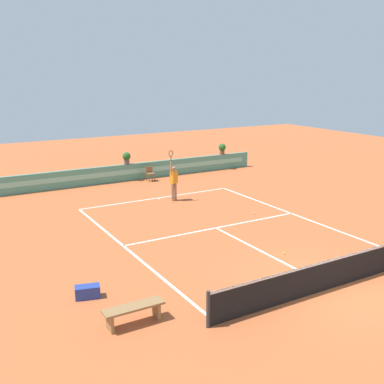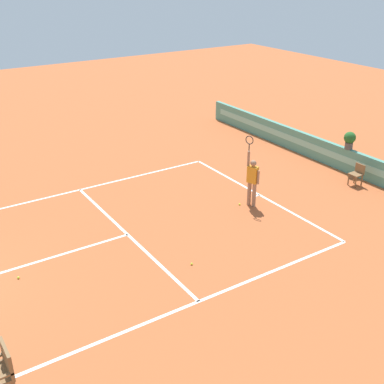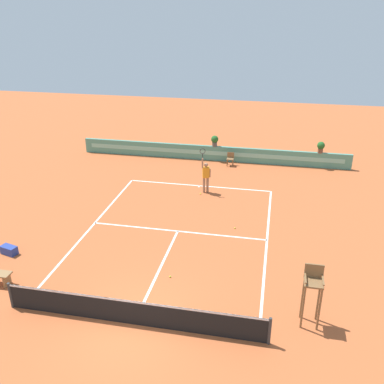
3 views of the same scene
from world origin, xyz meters
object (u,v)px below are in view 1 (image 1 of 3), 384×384
(tennis_ball_near_baseline, at_px, (173,202))
(tennis_player, at_px, (174,180))
(bench_courtside, at_px, (134,311))
(tennis_ball_by_sideline, at_px, (284,253))
(potted_plant_centre, at_px, (127,157))
(ball_kid_chair, at_px, (150,173))
(potted_plant_far_right, at_px, (222,148))
(gear_bag, at_px, (88,292))
(tennis_ball_mid_court, at_px, (254,213))

(tennis_ball_near_baseline, bearing_deg, tennis_player, 54.82)
(bench_courtside, xyz_separation_m, tennis_ball_by_sideline, (6.51, 1.69, -0.34))
(tennis_player, height_order, potted_plant_centre, tennis_player)
(tennis_player, bearing_deg, ball_kid_chair, 79.66)
(tennis_ball_near_baseline, height_order, tennis_ball_by_sideline, same)
(bench_courtside, xyz_separation_m, potted_plant_centre, (6.15, 15.29, 1.04))
(bench_courtside, distance_m, potted_plant_far_right, 20.06)
(potted_plant_centre, bearing_deg, tennis_player, -86.52)
(gear_bag, xyz_separation_m, tennis_ball_near_baseline, (6.81, 7.64, -0.15))
(gear_bag, bearing_deg, bench_courtside, -74.00)
(tennis_player, height_order, tennis_ball_near_baseline, tennis_player)
(bench_courtside, distance_m, tennis_ball_mid_court, 10.49)
(ball_kid_chair, height_order, tennis_player, tennis_player)
(potted_plant_far_right, bearing_deg, potted_plant_centre, 180.00)
(ball_kid_chair, height_order, tennis_ball_by_sideline, ball_kid_chair)
(tennis_ball_by_sideline, bearing_deg, potted_plant_far_right, 64.71)
(potted_plant_far_right, bearing_deg, bench_courtside, -130.24)
(potted_plant_far_right, bearing_deg, gear_bag, -135.46)
(ball_kid_chair, distance_m, tennis_ball_near_baseline, 5.06)
(gear_bag, relative_size, tennis_ball_mid_court, 10.29)
(tennis_ball_by_sideline, relative_size, potted_plant_centre, 0.09)
(tennis_player, relative_size, potted_plant_centre, 3.57)
(potted_plant_far_right, bearing_deg, tennis_ball_mid_court, -115.48)
(tennis_ball_mid_court, bearing_deg, bench_courtside, -144.60)
(ball_kid_chair, distance_m, potted_plant_centre, 1.66)
(bench_courtside, relative_size, potted_plant_far_right, 2.21)
(tennis_ball_near_baseline, xyz_separation_m, potted_plant_far_right, (6.70, 5.66, 1.38))
(potted_plant_far_right, bearing_deg, ball_kid_chair, -172.59)
(potted_plant_far_right, height_order, potted_plant_centre, same)
(tennis_ball_by_sideline, bearing_deg, gear_bag, 177.55)
(tennis_ball_by_sideline, bearing_deg, bench_courtside, -165.45)
(gear_bag, xyz_separation_m, tennis_ball_mid_court, (9.12, 4.08, -0.15))
(tennis_player, bearing_deg, tennis_ball_near_baseline, -125.18)
(bench_courtside, height_order, gear_bag, bench_courtside)
(tennis_player, distance_m, tennis_ball_near_baseline, 1.09)
(tennis_ball_near_baseline, height_order, potted_plant_far_right, potted_plant_far_right)
(bench_courtside, height_order, tennis_ball_by_sideline, bench_courtside)
(tennis_ball_near_baseline, xyz_separation_m, tennis_ball_mid_court, (2.31, -3.56, 0.00))
(potted_plant_centre, bearing_deg, ball_kid_chair, -32.19)
(tennis_ball_mid_court, bearing_deg, tennis_ball_near_baseline, 122.96)
(gear_bag, xyz_separation_m, tennis_player, (7.05, 7.97, 0.87))
(tennis_player, relative_size, potted_plant_far_right, 3.57)
(ball_kid_chair, xyz_separation_m, tennis_player, (-0.84, -4.60, 0.57))
(tennis_ball_mid_court, bearing_deg, ball_kid_chair, 98.30)
(tennis_player, xyz_separation_m, potted_plant_centre, (-0.32, 5.33, 0.36))
(bench_courtside, relative_size, tennis_ball_near_baseline, 23.53)
(bench_courtside, bearing_deg, ball_kid_chair, 63.34)
(tennis_player, xyz_separation_m, tennis_ball_by_sideline, (0.04, -8.27, -1.02))
(ball_kid_chair, relative_size, bench_courtside, 0.53)
(gear_bag, relative_size, tennis_player, 0.27)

